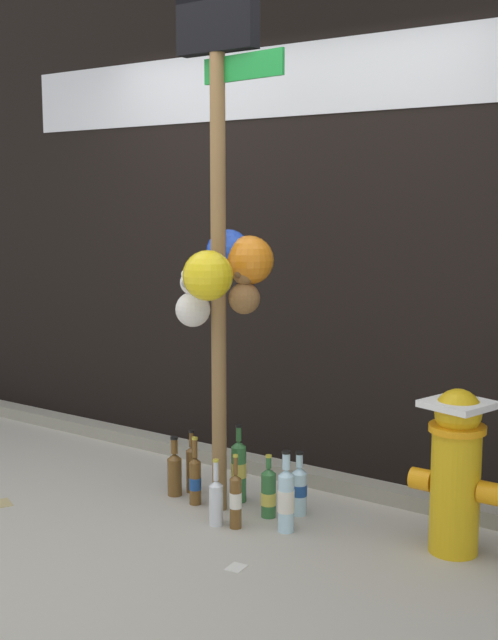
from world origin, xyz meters
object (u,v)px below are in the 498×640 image
object	(u,v)px
bottle_4	(269,493)
bottle_1	(175,472)
bottle_2	(286,498)
bottle_7	(195,479)
bottle_5	(236,500)
bottle_0	(192,468)
bottle_6	(216,501)
memorial_post	(223,228)
fire_hydrant	(456,468)
bottle_3	(239,470)
bottle_8	(299,489)

from	to	relation	value
bottle_4	bottle_1	bearing A→B (deg)	-176.71
bottle_2	bottle_7	world-z (taller)	bottle_2
bottle_5	bottle_0	bearing A→B (deg)	151.26
bottle_5	bottle_6	bearing A→B (deg)	-166.22
memorial_post	bottle_6	world-z (taller)	memorial_post
bottle_4	bottle_7	distance (m)	0.42
bottle_1	bottle_6	world-z (taller)	bottle_6
bottle_7	fire_hydrant	bearing A→B (deg)	8.75
memorial_post	bottle_3	xyz separation A→B (m)	(-0.01, 0.14, -1.26)
memorial_post	bottle_7	distance (m)	1.31
bottle_0	bottle_7	bearing A→B (deg)	-45.51
bottle_6	bottle_4	bearing A→B (deg)	56.99
fire_hydrant	bottle_5	size ratio (longest dim) A/B	2.05
bottle_7	bottle_1	bearing A→B (deg)	167.17
bottle_1	bottle_5	bearing A→B (deg)	-18.33
bottle_6	fire_hydrant	bearing A→B (deg)	18.90
memorial_post	bottle_0	size ratio (longest dim) A/B	7.62
fire_hydrant	bottle_3	bearing A→B (deg)	-177.97
bottle_6	bottle_0	bearing A→B (deg)	143.00
bottle_0	bottle_3	xyz separation A→B (m)	(0.29, 0.03, 0.03)
bottle_3	bottle_6	world-z (taller)	bottle_3
bottle_7	bottle_5	bearing A→B (deg)	-20.86
bottle_6	bottle_2	bearing A→B (deg)	22.00
bottle_5	memorial_post	bearing A→B (deg)	139.22
bottle_4	bottle_8	distance (m)	0.16
fire_hydrant	bottle_6	size ratio (longest dim) A/B	2.27
bottle_3	bottle_6	distance (m)	0.34
bottle_3	bottle_5	world-z (taller)	bottle_3
bottle_3	bottle_5	bearing A→B (deg)	-56.88
bottle_0	bottle_5	distance (m)	0.55
bottle_7	memorial_post	bearing A→B (deg)	7.67
bottle_2	bottle_6	world-z (taller)	bottle_2
bottle_4	bottle_8	world-z (taller)	bottle_8
bottle_4	bottle_3	bearing A→B (deg)	160.03
bottle_4	bottle_7	size ratio (longest dim) A/B	0.89
bottle_3	bottle_8	bearing A→B (deg)	3.77
bottle_0	bottle_2	world-z (taller)	bottle_2
fire_hydrant	bottle_6	bearing A→B (deg)	-161.10
memorial_post	bottle_8	bearing A→B (deg)	25.12
memorial_post	bottle_5	bearing A→B (deg)	-40.78
fire_hydrant	memorial_post	bearing A→B (deg)	-171.09
bottle_1	memorial_post	bearing A→B (deg)	-2.65
bottle_2	bottle_6	distance (m)	0.35
bottle_1	bottle_2	size ratio (longest dim) A/B	0.81
bottle_0	bottle_6	bearing A→B (deg)	-37.00
bottle_4	bottle_5	bearing A→B (deg)	-103.98
fire_hydrant	bottle_5	bearing A→B (deg)	-160.59
bottle_4	bottle_6	world-z (taller)	bottle_6
fire_hydrant	bottle_4	world-z (taller)	fire_hydrant
bottle_2	bottle_8	xyz separation A→B (m)	(-0.06, 0.22, -0.03)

